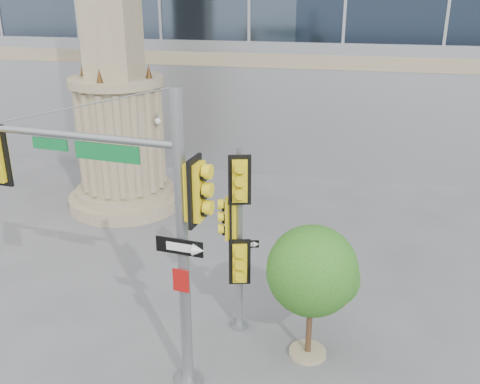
# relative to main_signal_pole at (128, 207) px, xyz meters

# --- Properties ---
(ground) EXTENTS (120.00, 120.00, 0.00)m
(ground) POSITION_rel_main_signal_pole_xyz_m (1.64, 0.21, -4.07)
(ground) COLOR #545456
(ground) RESTS_ON ground
(monument) EXTENTS (4.40, 4.40, 16.60)m
(monument) POSITION_rel_main_signal_pole_xyz_m (-4.36, 9.21, 1.45)
(monument) COLOR gray
(monument) RESTS_ON ground
(main_signal_pole) EXTENTS (5.07, 1.00, 6.57)m
(main_signal_pole) POSITION_rel_main_signal_pole_xyz_m (0.00, 0.00, 0.00)
(main_signal_pole) COLOR slate
(main_signal_pole) RESTS_ON ground
(secondary_signal_pole) EXTENTS (0.89, 0.64, 4.79)m
(secondary_signal_pole) POSITION_rel_main_signal_pole_xyz_m (1.82, 2.02, -1.26)
(secondary_signal_pole) COLOR slate
(secondary_signal_pole) RESTS_ON ground
(street_tree) EXTENTS (2.13, 2.08, 3.32)m
(street_tree) POSITION_rel_main_signal_pole_xyz_m (3.72, 1.43, -1.89)
(street_tree) COLOR gray
(street_tree) RESTS_ON ground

